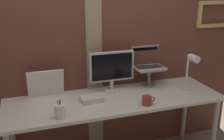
{
  "coord_description": "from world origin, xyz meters",
  "views": [
    {
      "loc": [
        -0.62,
        -2.13,
        1.8
      ],
      "look_at": [
        0.13,
        0.15,
        1.03
      ],
      "focal_mm": 42.41,
      "sensor_mm": 36.0,
      "label": 1
    }
  ],
  "objects_px": {
    "whiteboard_panel": "(46,83)",
    "pen_cup": "(60,111)",
    "laptop": "(147,61)",
    "coffee_mug": "(147,100)",
    "desk_lamp": "(191,68)",
    "monitor": "(112,68)"
  },
  "relations": [
    {
      "from": "coffee_mug",
      "to": "laptop",
      "type": "bearing_deg",
      "value": 65.91
    },
    {
      "from": "whiteboard_panel",
      "to": "pen_cup",
      "type": "relative_size",
      "value": 2.18
    },
    {
      "from": "whiteboard_panel",
      "to": "desk_lamp",
      "type": "relative_size",
      "value": 0.88
    },
    {
      "from": "pen_cup",
      "to": "coffee_mug",
      "type": "relative_size",
      "value": 1.26
    },
    {
      "from": "monitor",
      "to": "whiteboard_panel",
      "type": "bearing_deg",
      "value": 176.21
    },
    {
      "from": "monitor",
      "to": "pen_cup",
      "type": "bearing_deg",
      "value": -143.77
    },
    {
      "from": "monitor",
      "to": "coffee_mug",
      "type": "relative_size",
      "value": 3.69
    },
    {
      "from": "monitor",
      "to": "coffee_mug",
      "type": "distance_m",
      "value": 0.5
    },
    {
      "from": "whiteboard_panel",
      "to": "pen_cup",
      "type": "height_order",
      "value": "whiteboard_panel"
    },
    {
      "from": "laptop",
      "to": "whiteboard_panel",
      "type": "relative_size",
      "value": 0.93
    },
    {
      "from": "pen_cup",
      "to": "coffee_mug",
      "type": "distance_m",
      "value": 0.77
    },
    {
      "from": "laptop",
      "to": "pen_cup",
      "type": "height_order",
      "value": "laptop"
    },
    {
      "from": "laptop",
      "to": "coffee_mug",
      "type": "distance_m",
      "value": 0.58
    },
    {
      "from": "monitor",
      "to": "whiteboard_panel",
      "type": "relative_size",
      "value": 1.34
    },
    {
      "from": "desk_lamp",
      "to": "pen_cup",
      "type": "height_order",
      "value": "desk_lamp"
    },
    {
      "from": "whiteboard_panel",
      "to": "desk_lamp",
      "type": "height_order",
      "value": "desk_lamp"
    },
    {
      "from": "laptop",
      "to": "coffee_mug",
      "type": "xyz_separation_m",
      "value": [
        -0.22,
        -0.5,
        -0.21
      ]
    },
    {
      "from": "desk_lamp",
      "to": "pen_cup",
      "type": "distance_m",
      "value": 1.34
    },
    {
      "from": "whiteboard_panel",
      "to": "coffee_mug",
      "type": "height_order",
      "value": "whiteboard_panel"
    },
    {
      "from": "whiteboard_panel",
      "to": "coffee_mug",
      "type": "bearing_deg",
      "value": -29.18
    },
    {
      "from": "desk_lamp",
      "to": "coffee_mug",
      "type": "height_order",
      "value": "desk_lamp"
    },
    {
      "from": "coffee_mug",
      "to": "monitor",
      "type": "bearing_deg",
      "value": 114.41
    }
  ]
}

